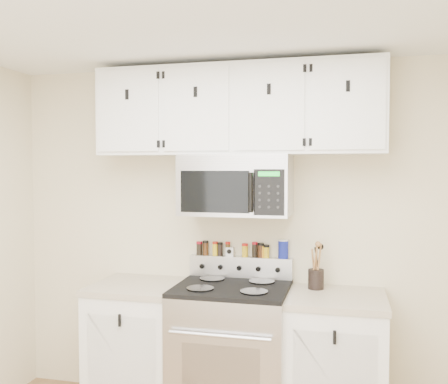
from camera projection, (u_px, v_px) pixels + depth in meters
name	position (u px, v px, depth m)	size (l,w,h in m)	color
back_wall	(242.00, 236.00, 3.68)	(3.50, 0.01, 2.50)	beige
range	(232.00, 353.00, 3.41)	(0.76, 0.65, 1.10)	#B7B7BA
base_cabinet_left	(139.00, 346.00, 3.59)	(0.64, 0.62, 0.92)	white
base_cabinet_right	(335.00, 364.00, 3.26)	(0.64, 0.62, 0.92)	white
microwave	(236.00, 185.00, 3.48)	(0.76, 0.44, 0.42)	#9E9EA3
upper_cabinets	(237.00, 110.00, 3.48)	(2.00, 0.35, 0.62)	white
utensil_crock	(316.00, 277.00, 3.41)	(0.11, 0.11, 0.31)	black
kitchen_timer	(230.00, 252.00, 3.67)	(0.06, 0.05, 0.07)	silver
salt_canister	(283.00, 249.00, 3.57)	(0.07, 0.07, 0.14)	navy
spice_jar_0	(199.00, 248.00, 3.72)	(0.05, 0.05, 0.10)	black
spice_jar_1	(206.00, 248.00, 3.71)	(0.04, 0.04, 0.11)	#42240F
spice_jar_2	(215.00, 248.00, 3.69)	(0.04, 0.04, 0.10)	gold
spice_jar_3	(220.00, 249.00, 3.69)	(0.04, 0.04, 0.10)	black
spice_jar_4	(228.00, 249.00, 3.67)	(0.04, 0.04, 0.11)	#3E2B0E
spice_jar_5	(245.00, 250.00, 3.64)	(0.04, 0.04, 0.10)	gold
spice_jar_6	(255.00, 249.00, 3.62)	(0.04, 0.04, 0.11)	black
spice_jar_7	(261.00, 250.00, 3.61)	(0.05, 0.05, 0.10)	#3D1F0E
spice_jar_8	(261.00, 250.00, 3.61)	(0.04, 0.04, 0.10)	gold
spice_jar_9	(266.00, 251.00, 3.60)	(0.04, 0.04, 0.09)	gold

